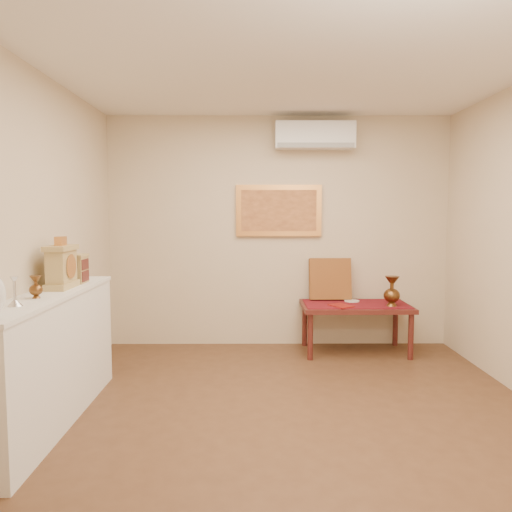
{
  "coord_description": "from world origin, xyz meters",
  "views": [
    {
      "loc": [
        -0.31,
        -3.64,
        1.58
      ],
      "look_at": [
        -0.27,
        1.15,
        1.16
      ],
      "focal_mm": 35.0,
      "sensor_mm": 36.0,
      "label": 1
    }
  ],
  "objects_px": {
    "wooden_chest": "(76,269)",
    "mantel_clock": "(62,266)",
    "brass_urn_tall": "(392,288)",
    "low_table": "(355,310)",
    "display_ledge": "(49,359)"
  },
  "relations": [
    {
      "from": "brass_urn_tall",
      "to": "mantel_clock",
      "type": "relative_size",
      "value": 0.98
    },
    {
      "from": "mantel_clock",
      "to": "wooden_chest",
      "type": "bearing_deg",
      "value": 88.32
    },
    {
      "from": "wooden_chest",
      "to": "mantel_clock",
      "type": "bearing_deg",
      "value": -91.68
    },
    {
      "from": "display_ledge",
      "to": "brass_urn_tall",
      "type": "bearing_deg",
      "value": 29.75
    },
    {
      "from": "display_ledge",
      "to": "mantel_clock",
      "type": "height_order",
      "value": "mantel_clock"
    },
    {
      "from": "low_table",
      "to": "display_ledge",
      "type": "bearing_deg",
      "value": -144.9
    },
    {
      "from": "display_ledge",
      "to": "wooden_chest",
      "type": "bearing_deg",
      "value": 87.93
    },
    {
      "from": "brass_urn_tall",
      "to": "wooden_chest",
      "type": "xyz_separation_m",
      "value": [
        -3.02,
        -1.17,
        0.34
      ]
    },
    {
      "from": "low_table",
      "to": "mantel_clock",
      "type": "bearing_deg",
      "value": -148.87
    },
    {
      "from": "low_table",
      "to": "wooden_chest",
      "type": "bearing_deg",
      "value": -153.75
    },
    {
      "from": "mantel_clock",
      "to": "low_table",
      "type": "bearing_deg",
      "value": 31.13
    },
    {
      "from": "brass_urn_tall",
      "to": "low_table",
      "type": "relative_size",
      "value": 0.33
    },
    {
      "from": "display_ledge",
      "to": "mantel_clock",
      "type": "distance_m",
      "value": 0.72
    },
    {
      "from": "wooden_chest",
      "to": "brass_urn_tall",
      "type": "bearing_deg",
      "value": 21.13
    },
    {
      "from": "brass_urn_tall",
      "to": "display_ledge",
      "type": "relative_size",
      "value": 0.2
    }
  ]
}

